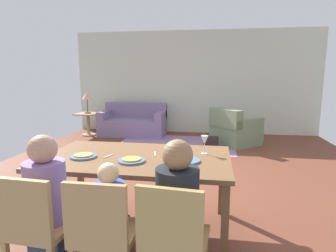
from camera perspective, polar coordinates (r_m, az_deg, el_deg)
ground_plane at (r=4.81m, az=2.34°, el=-8.62°), size 6.45×6.29×0.02m
back_wall at (r=7.74m, az=5.22°, el=8.68°), size 6.45×0.10×2.70m
dining_table at (r=2.80m, az=-6.26°, el=-7.31°), size 1.78×1.07×0.76m
plate_near_man at (r=2.84m, az=-16.60°, el=-5.86°), size 0.25×0.25×0.02m
pizza_near_man at (r=2.83m, az=-16.61°, el=-5.57°), size 0.17×0.17×0.01m
plate_near_child at (r=2.61m, az=-7.34°, el=-6.90°), size 0.25×0.25×0.02m
pizza_near_child at (r=2.61m, az=-7.34°, el=-6.58°), size 0.17×0.17×0.01m
plate_near_woman at (r=2.60m, az=3.70°, el=-6.93°), size 0.25×0.25×0.02m
wine_glass at (r=2.83m, az=7.33°, el=-2.99°), size 0.07×0.07×0.19m
fork at (r=2.81m, az=-11.85°, el=-5.91°), size 0.06×0.15×0.01m
knife at (r=2.84m, az=-2.61°, el=-5.58°), size 0.05×0.17×0.01m
dining_chair_man at (r=2.31m, az=-25.00°, el=-17.49°), size 0.45×0.45×0.87m
person_man at (r=2.43m, az=-22.52°, el=-15.37°), size 0.30×0.41×1.11m
dining_chair_child at (r=2.10m, az=-12.96°, el=-19.76°), size 0.42×0.42×0.87m
person_child at (r=2.26m, az=-11.22°, el=-19.03°), size 0.22×0.29×0.92m
dining_chair_woman at (r=1.99m, az=1.05°, el=-21.33°), size 0.46×0.46×0.87m
person_woman at (r=2.12m, az=2.06°, el=-18.43°), size 0.30×0.41×1.11m
area_rug at (r=6.47m, az=1.58°, el=-3.58°), size 2.60×1.80×0.01m
couch at (r=7.49m, az=-6.94°, el=0.56°), size 1.66×0.86×0.82m
armchair at (r=6.54m, az=13.15°, el=-0.89°), size 1.21×1.21×0.82m
side_table at (r=7.63m, az=-15.71°, el=0.99°), size 0.56×0.56×0.58m
table_lamp at (r=7.56m, az=-15.94°, el=5.72°), size 0.26×0.26×0.54m
handbag at (r=6.10m, az=8.60°, el=-3.31°), size 0.32×0.16×0.26m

